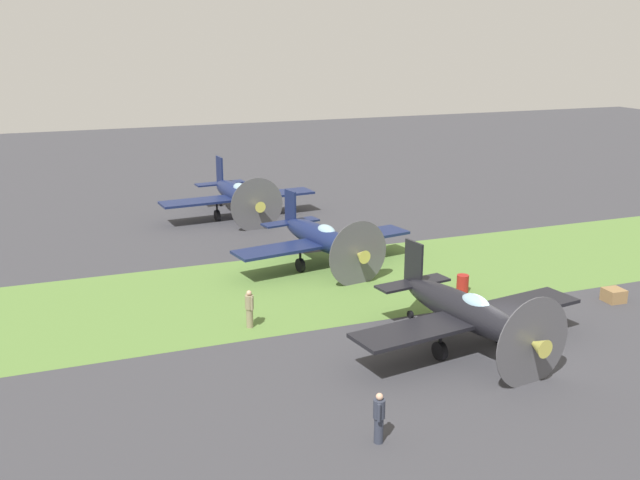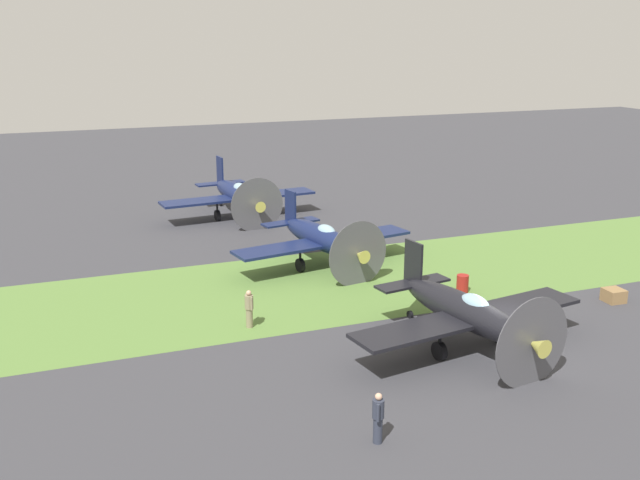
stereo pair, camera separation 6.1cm
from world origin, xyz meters
The scene contains 9 objects.
ground_plane centered at (0.00, 0.00, 0.00)m, with size 160.00×160.00×0.00m, color #38383D.
grass_verge centered at (0.00, -10.19, 0.00)m, with size 120.00×11.00×0.01m, color #567A38.
airplane_lead centered at (1.34, -0.77, 1.61)m, with size 10.84×8.62×3.84m.
airplane_wingman centered at (2.85, -13.24, 1.59)m, with size 10.71×8.54×3.79m.
airplane_trail centered at (4.39, -25.70, 1.65)m, with size 11.09×8.78×3.94m.
ground_crew_chief centered at (9.04, -6.04, 0.91)m, with size 0.38×0.62×1.73m.
ground_crew_mechanic centered at (7.78, 4.50, 0.91)m, with size 0.38×0.57×1.73m.
fuel_drum centered at (-2.17, -6.60, 0.45)m, with size 0.60×0.60×0.90m, color maroon.
supply_crate centered at (-8.30, -2.82, 0.32)m, with size 0.90×0.90×0.64m, color olive.
Camera 2 is at (16.77, 22.87, 12.51)m, focal length 40.67 mm.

